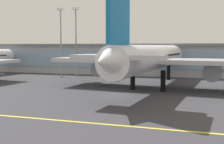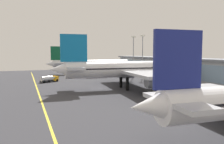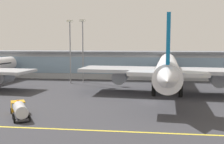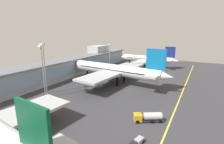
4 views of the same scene
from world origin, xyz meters
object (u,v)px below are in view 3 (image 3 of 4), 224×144
object	(u,v)px
airliner_near_right	(168,68)
apron_light_mast_west	(70,42)
apron_light_mast_east	(83,41)
fuel_tanker_truck	(20,109)

from	to	relation	value
airliner_near_right	apron_light_mast_west	bearing A→B (deg)	67.88
apron_light_mast_west	apron_light_mast_east	distance (m)	5.04
fuel_tanker_truck	apron_light_mast_west	world-z (taller)	apron_light_mast_west
fuel_tanker_truck	apron_light_mast_east	xyz separation A→B (m)	(1.70, 46.93, 13.32)
apron_light_mast_west	apron_light_mast_east	world-z (taller)	apron_light_mast_east
airliner_near_right	apron_light_mast_east	world-z (taller)	apron_light_mast_east
fuel_tanker_truck	apron_light_mast_west	xyz separation A→B (m)	(-2.00, 43.50, 13.09)
apron_light_mast_west	apron_light_mast_east	xyz separation A→B (m)	(3.70, 3.43, 0.23)
airliner_near_right	fuel_tanker_truck	distance (m)	41.14
airliner_near_right	apron_light_mast_west	world-z (taller)	apron_light_mast_west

